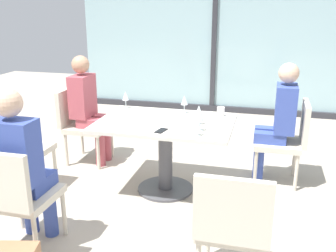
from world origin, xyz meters
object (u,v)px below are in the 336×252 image
(wine_glass_0, at_px, (197,121))
(coffee_cup, at_px, (221,111))
(person_far_right, at_px, (279,118))
(person_far_left, at_px, (88,105))
(dining_table_main, at_px, (165,139))
(wine_glass_2, at_px, (199,111))
(chair_far_left, at_px, (80,121))
(wine_glass_4, at_px, (126,96))
(chair_far_right, at_px, (288,137))
(cell_phone_on_table, at_px, (161,131))
(person_front_left, at_px, (21,162))
(chair_side_end, at_px, (15,143))
(chair_front_left, at_px, (15,194))
(wine_glass_3, at_px, (184,101))
(wine_glass_1, at_px, (200,116))
(chair_front_right, at_px, (233,223))

(wine_glass_0, distance_m, coffee_cup, 0.69)
(person_far_right, xyz_separation_m, person_far_left, (-2.12, 0.00, 0.00))
(dining_table_main, height_order, wine_glass_2, wine_glass_2)
(chair_far_left, xyz_separation_m, wine_glass_4, (0.63, -0.15, 0.37))
(chair_far_right, distance_m, cell_phone_on_table, 1.41)
(chair_far_left, relative_size, wine_glass_0, 4.70)
(wine_glass_2, height_order, coffee_cup, wine_glass_2)
(person_front_left, bearing_deg, chair_side_end, 128.69)
(chair_front_left, bearing_deg, person_far_right, 44.17)
(wine_glass_4, bearing_deg, wine_glass_3, -2.67)
(chair_side_end, bearing_deg, wine_glass_4, 37.44)
(wine_glass_0, xyz_separation_m, wine_glass_3, (-0.26, 0.69, 0.00))
(person_front_left, height_order, coffee_cup, person_front_left)
(chair_far_left, distance_m, wine_glass_0, 1.80)
(person_far_right, bearing_deg, dining_table_main, -154.40)
(dining_table_main, xyz_separation_m, cell_phone_on_table, (0.04, -0.31, 0.18))
(person_far_right, bearing_deg, person_front_left, -137.63)
(person_far_left, distance_m, wine_glass_1, 1.61)
(chair_far_right, bearing_deg, person_front_left, -139.26)
(chair_far_right, distance_m, wine_glass_3, 1.13)
(wine_glass_0, bearing_deg, wine_glass_2, 97.45)
(chair_front_right, bearing_deg, coffee_cup, 100.35)
(person_front_left, height_order, wine_glass_3, person_front_left)
(chair_front_right, xyz_separation_m, wine_glass_2, (-0.46, 1.26, 0.37))
(cell_phone_on_table, bearing_deg, wine_glass_4, 143.21)
(chair_far_left, distance_m, wine_glass_4, 0.74)
(chair_side_end, xyz_separation_m, wine_glass_3, (1.57, 0.67, 0.37))
(chair_front_right, bearing_deg, wine_glass_1, 111.04)
(chair_far_left, height_order, person_far_left, person_far_left)
(dining_table_main, distance_m, person_far_right, 1.19)
(person_far_left, height_order, wine_glass_1, person_far_left)
(chair_front_left, bearing_deg, chair_far_right, 42.53)
(person_far_left, relative_size, coffee_cup, 14.00)
(dining_table_main, xyz_separation_m, chair_side_end, (-1.46, -0.34, -0.05))
(chair_front_right, height_order, person_front_left, person_front_left)
(wine_glass_0, height_order, wine_glass_1, same)
(chair_front_right, bearing_deg, person_front_left, 176.02)
(coffee_cup, bearing_deg, chair_side_end, -161.25)
(wine_glass_4, bearing_deg, person_front_left, -99.08)
(chair_far_right, distance_m, chair_far_left, 2.34)
(wine_glass_0, bearing_deg, wine_glass_1, 90.41)
(person_far_right, height_order, wine_glass_0, person_far_right)
(chair_far_left, bearing_deg, dining_table_main, -23.48)
(chair_front_right, relative_size, wine_glass_4, 4.70)
(person_far_left, xyz_separation_m, wine_glass_3, (1.17, -0.18, 0.16))
(coffee_cup, bearing_deg, wine_glass_2, -114.93)
(wine_glass_1, bearing_deg, person_front_left, -140.02)
(person_front_left, xyz_separation_m, cell_phone_on_table, (0.83, 0.87, 0.03))
(chair_front_right, height_order, wine_glass_0, wine_glass_0)
(person_far_left, relative_size, wine_glass_4, 6.81)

